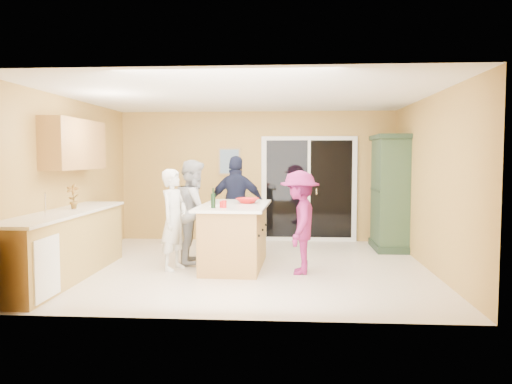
# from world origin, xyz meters

# --- Properties ---
(floor) EXTENTS (5.50, 5.50, 0.00)m
(floor) POSITION_xyz_m (0.00, 0.00, 0.00)
(floor) COLOR beige
(floor) RESTS_ON ground
(ceiling) EXTENTS (5.50, 5.00, 0.10)m
(ceiling) POSITION_xyz_m (0.00, 0.00, 2.60)
(ceiling) COLOR white
(ceiling) RESTS_ON wall_back
(wall_back) EXTENTS (5.50, 0.10, 2.60)m
(wall_back) POSITION_xyz_m (0.00, 2.50, 1.30)
(wall_back) COLOR #E5BF5E
(wall_back) RESTS_ON ground
(wall_front) EXTENTS (5.50, 0.10, 2.60)m
(wall_front) POSITION_xyz_m (0.00, -2.50, 1.30)
(wall_front) COLOR #E5BF5E
(wall_front) RESTS_ON ground
(wall_left) EXTENTS (0.10, 5.00, 2.60)m
(wall_left) POSITION_xyz_m (-2.75, 0.00, 1.30)
(wall_left) COLOR #E5BF5E
(wall_left) RESTS_ON ground
(wall_right) EXTENTS (0.10, 5.00, 2.60)m
(wall_right) POSITION_xyz_m (2.75, 0.00, 1.30)
(wall_right) COLOR #E5BF5E
(wall_right) RESTS_ON ground
(left_cabinet_run) EXTENTS (0.65, 3.05, 1.24)m
(left_cabinet_run) POSITION_xyz_m (-2.45, -1.05, 0.46)
(left_cabinet_run) COLOR #AD8B43
(left_cabinet_run) RESTS_ON floor
(upper_cabinets) EXTENTS (0.35, 1.60, 0.75)m
(upper_cabinets) POSITION_xyz_m (-2.58, -0.20, 1.88)
(upper_cabinets) COLOR #AD8B43
(upper_cabinets) RESTS_ON wall_left
(sliding_door) EXTENTS (1.90, 0.07, 2.10)m
(sliding_door) POSITION_xyz_m (1.05, 2.46, 1.05)
(sliding_door) COLOR silver
(sliding_door) RESTS_ON floor
(framed_picture) EXTENTS (0.46, 0.04, 0.56)m
(framed_picture) POSITION_xyz_m (-0.55, 2.48, 1.60)
(framed_picture) COLOR #A07E50
(framed_picture) RESTS_ON wall_back
(kitchen_island) EXTENTS (1.06, 1.87, 0.96)m
(kitchen_island) POSITION_xyz_m (-0.17, 0.02, 0.45)
(kitchen_island) COLOR #AD8B43
(kitchen_island) RESTS_ON floor
(green_hutch) EXTENTS (0.60, 1.14, 2.09)m
(green_hutch) POSITION_xyz_m (2.49, 1.68, 1.02)
(green_hutch) COLOR #203424
(green_hutch) RESTS_ON floor
(woman_white) EXTENTS (0.51, 0.64, 1.51)m
(woman_white) POSITION_xyz_m (-1.06, -0.24, 0.75)
(woman_white) COLOR silver
(woman_white) RESTS_ON floor
(woman_grey) EXTENTS (0.74, 0.89, 1.64)m
(woman_grey) POSITION_xyz_m (-0.85, 0.28, 0.82)
(woman_grey) COLOR #A0A0A2
(woman_grey) RESTS_ON floor
(woman_navy) EXTENTS (1.03, 0.49, 1.71)m
(woman_navy) POSITION_xyz_m (-0.25, 1.09, 0.85)
(woman_navy) COLOR #161632
(woman_navy) RESTS_ON floor
(woman_magenta) EXTENTS (0.63, 1.01, 1.49)m
(woman_magenta) POSITION_xyz_m (0.81, -0.35, 0.75)
(woman_magenta) COLOR #8B1E5E
(woman_magenta) RESTS_ON floor
(serving_bowl) EXTENTS (0.44, 0.44, 0.08)m
(serving_bowl) POSITION_xyz_m (0.01, 0.23, 1.01)
(serving_bowl) COLOR red
(serving_bowl) RESTS_ON kitchen_island
(tulip_vase) EXTENTS (0.20, 0.14, 0.36)m
(tulip_vase) POSITION_xyz_m (-2.45, -0.57, 1.12)
(tulip_vase) COLOR #B02811
(tulip_vase) RESTS_ON left_cabinet_run
(tumbler_near) EXTENTS (0.08, 0.08, 0.11)m
(tumbler_near) POSITION_xyz_m (-0.27, -0.51, 1.02)
(tumbler_near) COLOR red
(tumbler_near) RESTS_ON kitchen_island
(tumbler_far) EXTENTS (0.07, 0.07, 0.09)m
(tumbler_far) POSITION_xyz_m (-0.30, -0.50, 1.01)
(tumbler_far) COLOR red
(tumbler_far) RESTS_ON kitchen_island
(wine_bottle) EXTENTS (0.07, 0.07, 0.29)m
(wine_bottle) POSITION_xyz_m (-0.42, -0.55, 1.08)
(wine_bottle) COLOR black
(wine_bottle) RESTS_ON kitchen_island
(white_plate) EXTENTS (0.25, 0.25, 0.02)m
(white_plate) POSITION_xyz_m (-0.40, -0.27, 0.97)
(white_plate) COLOR white
(white_plate) RESTS_ON kitchen_island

